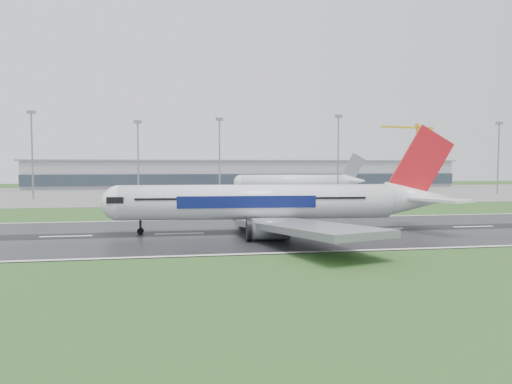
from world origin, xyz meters
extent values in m
plane|color=#254D1C|center=(0.00, 0.00, 0.00)|extent=(520.00, 520.00, 0.00)
cube|color=black|center=(0.00, 0.00, 0.05)|extent=(400.00, 45.00, 0.10)
cube|color=slate|center=(0.00, 125.00, 0.04)|extent=(400.00, 130.00, 0.08)
cube|color=gray|center=(0.00, 185.00, 7.50)|extent=(240.00, 36.00, 15.00)
cylinder|color=gray|center=(-94.11, 100.00, 16.01)|extent=(0.64, 0.64, 32.03)
cylinder|color=gray|center=(-55.40, 100.00, 14.49)|extent=(0.64, 0.64, 28.99)
cylinder|color=gray|center=(-23.66, 100.00, 15.28)|extent=(0.64, 0.64, 30.56)
cylinder|color=gray|center=(25.96, 100.00, 16.28)|extent=(0.64, 0.64, 32.55)
cylinder|color=gray|center=(64.10, 100.00, 13.74)|extent=(0.64, 0.64, 27.48)
cylinder|color=gray|center=(100.27, 100.00, 15.40)|extent=(0.64, 0.64, 30.80)
camera|label=1|loc=(-40.15, -87.33, 12.76)|focal=32.82mm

